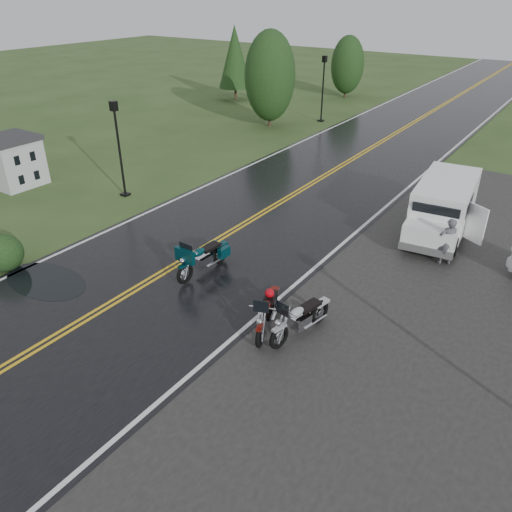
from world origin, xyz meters
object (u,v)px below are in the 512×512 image
Objects in this scene: person_at_van at (447,242)px; house_left at (1,111)px; lamp_post_near_left at (119,150)px; motorcycle_silver at (279,329)px; van_white at (410,220)px; motorcycle_red at (260,327)px; motorcycle_teal at (184,266)px; lamp_post_far_left at (323,89)px.

house_left is at bearing -25.99° from person_at_van.
house_left reaches higher than lamp_post_near_left.
motorcycle_silver is 0.53× the size of lamp_post_near_left.
van_white is (16.67, 4.05, -2.32)m from house_left.
lamp_post_near_left is (-10.53, 5.21, 1.38)m from motorcycle_red.
motorcycle_silver is at bearing 35.51° from person_at_van.
house_left is 2.14× the size of lamp_post_near_left.
van_white reaches higher than motorcycle_teal.
motorcycle_red is 1.35× the size of person_at_van.
person_at_van is at bearing 45.85° from motorcycle_teal.
van_white is 3.16× the size of person_at_van.
motorcycle_red is 23.88m from lamp_post_far_left.
person_at_van is (1.43, -0.54, -0.19)m from van_white.
van_white is at bearing -57.53° from person_at_van.
person_at_van is 0.39× the size of lamp_post_near_left.
house_left is 5.50m from lamp_post_near_left.
house_left is at bearing 147.06° from motorcycle_red.
lamp_post_far_left reaches higher than person_at_van.
lamp_post_far_left is (-10.92, 14.29, 1.08)m from van_white.
lamp_post_far_left reaches higher than motorcycle_teal.
motorcycle_red is 0.43× the size of van_white.
motorcycle_silver is at bearing -64.58° from lamp_post_far_left.
motorcycle_silver is 1.35× the size of person_at_van.
house_left is at bearing -172.39° from van_white.
lamp_post_near_left is at bearing 152.68° from motorcycle_teal.
motorcycle_red is (15.56, -3.38, -2.67)m from house_left.
house_left reaches higher than motorcycle_teal.
motorcycle_teal is (12.04, -2.20, -2.65)m from house_left.
motorcycle_silver is 23.88m from lamp_post_far_left.
person_at_van is (2.54, 6.90, 0.16)m from motorcycle_red.
lamp_post_far_left is (-10.23, 21.53, 1.43)m from motorcycle_silver.
lamp_post_far_left is at bearing 87.47° from lamp_post_near_left.
motorcycle_teal is at bearing -72.98° from lamp_post_far_left.
van_white reaches higher than motorcycle_red.
lamp_post_near_left is 0.97× the size of lamp_post_far_left.
house_left reaches higher than person_at_van.
motorcycle_teal is 1.03× the size of motorcycle_silver.
motorcycle_red is at bearing -104.57° from van_white.
lamp_post_near_left is (-7.02, 4.03, 1.36)m from motorcycle_teal.
house_left is 4.03× the size of motorcycle_red.
motorcycle_red is 0.52× the size of lamp_post_far_left.
house_left reaches higher than lamp_post_far_left.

